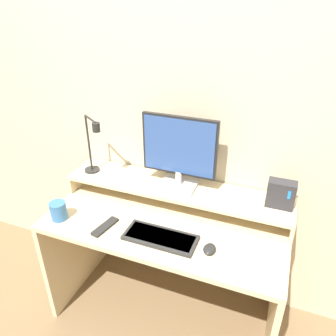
{
  "coord_description": "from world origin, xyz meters",
  "views": [
    {
      "loc": [
        0.53,
        -1.01,
        1.83
      ],
      "look_at": [
        0.0,
        0.34,
        1.03
      ],
      "focal_mm": 35.0,
      "sensor_mm": 36.0,
      "label": 1
    }
  ],
  "objects_px": {
    "mouse": "(209,249)",
    "remote_control": "(105,227)",
    "router_dock": "(281,194)",
    "desk_lamp": "(93,147)",
    "mug": "(58,211)",
    "keyboard": "(160,237)",
    "monitor": "(179,152)"
  },
  "relations": [
    {
      "from": "router_dock",
      "to": "desk_lamp",
      "type": "bearing_deg",
      "value": -176.83
    },
    {
      "from": "keyboard",
      "to": "remote_control",
      "type": "height_order",
      "value": "keyboard"
    },
    {
      "from": "router_dock",
      "to": "mouse",
      "type": "height_order",
      "value": "router_dock"
    },
    {
      "from": "desk_lamp",
      "to": "keyboard",
      "type": "xyz_separation_m",
      "value": [
        0.53,
        -0.27,
        -0.29
      ]
    },
    {
      "from": "router_dock",
      "to": "mug",
      "type": "relative_size",
      "value": 1.43
    },
    {
      "from": "router_dock",
      "to": "remote_control",
      "type": "distance_m",
      "value": 0.92
    },
    {
      "from": "mouse",
      "to": "remote_control",
      "type": "xyz_separation_m",
      "value": [
        -0.56,
        -0.03,
        -0.01
      ]
    },
    {
      "from": "remote_control",
      "to": "monitor",
      "type": "bearing_deg",
      "value": 51.35
    },
    {
      "from": "mouse",
      "to": "mug",
      "type": "relative_size",
      "value": 0.8
    },
    {
      "from": "router_dock",
      "to": "keyboard",
      "type": "relative_size",
      "value": 0.39
    },
    {
      "from": "desk_lamp",
      "to": "mug",
      "type": "xyz_separation_m",
      "value": [
        -0.05,
        -0.32,
        -0.25
      ]
    },
    {
      "from": "monitor",
      "to": "keyboard",
      "type": "height_order",
      "value": "monitor"
    },
    {
      "from": "monitor",
      "to": "mouse",
      "type": "xyz_separation_m",
      "value": [
        0.28,
        -0.32,
        -0.32
      ]
    },
    {
      "from": "desk_lamp",
      "to": "mouse",
      "type": "height_order",
      "value": "desk_lamp"
    },
    {
      "from": "monitor",
      "to": "mouse",
      "type": "bearing_deg",
      "value": -49.67
    },
    {
      "from": "desk_lamp",
      "to": "mouse",
      "type": "bearing_deg",
      "value": -18.79
    },
    {
      "from": "monitor",
      "to": "router_dock",
      "type": "xyz_separation_m",
      "value": [
        0.55,
        0.0,
        -0.14
      ]
    },
    {
      "from": "mouse",
      "to": "desk_lamp",
      "type": "bearing_deg",
      "value": 161.21
    },
    {
      "from": "desk_lamp",
      "to": "mug",
      "type": "relative_size",
      "value": 3.57
    },
    {
      "from": "remote_control",
      "to": "mug",
      "type": "bearing_deg",
      "value": -175.87
    },
    {
      "from": "monitor",
      "to": "router_dock",
      "type": "relative_size",
      "value": 2.85
    },
    {
      "from": "mug",
      "to": "router_dock",
      "type": "bearing_deg",
      "value": 18.75
    },
    {
      "from": "desk_lamp",
      "to": "remote_control",
      "type": "bearing_deg",
      "value": -52.32
    },
    {
      "from": "keyboard",
      "to": "mouse",
      "type": "distance_m",
      "value": 0.25
    },
    {
      "from": "keyboard",
      "to": "router_dock",
      "type": "bearing_deg",
      "value": 32.1
    },
    {
      "from": "mouse",
      "to": "mug",
      "type": "height_order",
      "value": "mug"
    },
    {
      "from": "monitor",
      "to": "keyboard",
      "type": "xyz_separation_m",
      "value": [
        0.02,
        -0.33,
        -0.33
      ]
    },
    {
      "from": "mouse",
      "to": "remote_control",
      "type": "bearing_deg",
      "value": -176.99
    },
    {
      "from": "keyboard",
      "to": "monitor",
      "type": "bearing_deg",
      "value": 93.87
    },
    {
      "from": "router_dock",
      "to": "mouse",
      "type": "relative_size",
      "value": 1.79
    },
    {
      "from": "desk_lamp",
      "to": "keyboard",
      "type": "distance_m",
      "value": 0.67
    },
    {
      "from": "desk_lamp",
      "to": "remote_control",
      "type": "xyz_separation_m",
      "value": [
        0.23,
        -0.3,
        -0.29
      ]
    }
  ]
}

